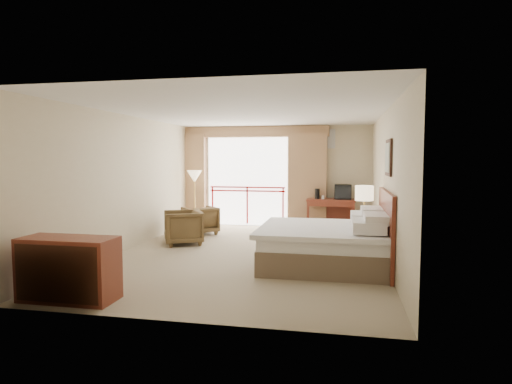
% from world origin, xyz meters
% --- Properties ---
extents(floor, '(7.00, 7.00, 0.00)m').
position_xyz_m(floor, '(0.00, 0.00, 0.00)').
color(floor, gray).
rests_on(floor, ground).
extents(ceiling, '(7.00, 7.00, 0.00)m').
position_xyz_m(ceiling, '(0.00, 0.00, 2.70)').
color(ceiling, white).
rests_on(ceiling, wall_back).
extents(wall_back, '(5.00, 0.00, 5.00)m').
position_xyz_m(wall_back, '(0.00, 3.50, 1.35)').
color(wall_back, beige).
rests_on(wall_back, ground).
extents(wall_front, '(5.00, 0.00, 5.00)m').
position_xyz_m(wall_front, '(0.00, -3.50, 1.35)').
color(wall_front, beige).
rests_on(wall_front, ground).
extents(wall_left, '(0.00, 7.00, 7.00)m').
position_xyz_m(wall_left, '(-2.50, 0.00, 1.35)').
color(wall_left, beige).
rests_on(wall_left, ground).
extents(wall_right, '(0.00, 7.00, 7.00)m').
position_xyz_m(wall_right, '(2.50, 0.00, 1.35)').
color(wall_right, beige).
rests_on(wall_right, ground).
extents(balcony_door, '(2.40, 0.00, 2.40)m').
position_xyz_m(balcony_door, '(-0.80, 3.48, 1.20)').
color(balcony_door, white).
rests_on(balcony_door, wall_back).
extents(balcony_railing, '(2.09, 0.03, 1.02)m').
position_xyz_m(balcony_railing, '(-0.80, 3.46, 0.81)').
color(balcony_railing, '#A70E0E').
rests_on(balcony_railing, wall_back).
extents(curtain_left, '(1.00, 0.26, 2.50)m').
position_xyz_m(curtain_left, '(-2.45, 3.35, 1.25)').
color(curtain_left, '#8F694B').
rests_on(curtain_left, wall_back).
extents(curtain_right, '(1.00, 0.26, 2.50)m').
position_xyz_m(curtain_right, '(0.85, 3.35, 1.25)').
color(curtain_right, '#8F694B').
rests_on(curtain_right, wall_back).
extents(valance, '(4.40, 0.22, 0.28)m').
position_xyz_m(valance, '(-0.80, 3.38, 2.55)').
color(valance, '#8F694B').
rests_on(valance, wall_back).
extents(hvac_vent, '(0.50, 0.04, 0.50)m').
position_xyz_m(hvac_vent, '(1.30, 3.47, 2.35)').
color(hvac_vent, silver).
rests_on(hvac_vent, wall_back).
extents(bed, '(2.13, 2.06, 0.97)m').
position_xyz_m(bed, '(1.50, -0.60, 0.38)').
color(bed, brown).
rests_on(bed, floor).
extents(headboard, '(0.06, 2.10, 1.30)m').
position_xyz_m(headboard, '(2.46, -0.60, 0.65)').
color(headboard, '#5D1E12').
rests_on(headboard, wall_right).
extents(framed_art, '(0.04, 0.72, 0.60)m').
position_xyz_m(framed_art, '(2.47, -0.60, 1.85)').
color(framed_art, black).
rests_on(framed_art, wall_right).
extents(nightstand, '(0.49, 0.58, 0.67)m').
position_xyz_m(nightstand, '(2.17, 0.57, 0.33)').
color(nightstand, '#5D1E12').
rests_on(nightstand, floor).
extents(table_lamp, '(0.35, 0.35, 0.62)m').
position_xyz_m(table_lamp, '(2.17, 0.62, 1.15)').
color(table_lamp, tan).
rests_on(table_lamp, nightstand).
extents(phone, '(0.21, 0.18, 0.08)m').
position_xyz_m(phone, '(2.12, 0.42, 0.71)').
color(phone, black).
rests_on(phone, nightstand).
extents(desk, '(1.22, 0.59, 0.80)m').
position_xyz_m(desk, '(1.47, 3.18, 0.62)').
color(desk, '#5D1E12').
rests_on(desk, floor).
extents(tv, '(0.42, 0.34, 0.38)m').
position_xyz_m(tv, '(1.77, 3.12, 0.99)').
color(tv, black).
rests_on(tv, desk).
extents(coffee_maker, '(0.16, 0.16, 0.27)m').
position_xyz_m(coffee_maker, '(1.12, 3.13, 0.93)').
color(coffee_maker, black).
rests_on(coffee_maker, desk).
extents(cup, '(0.07, 0.07, 0.09)m').
position_xyz_m(cup, '(1.27, 3.08, 0.84)').
color(cup, white).
rests_on(cup, desk).
extents(wastebasket, '(0.25, 0.25, 0.32)m').
position_xyz_m(wastebasket, '(0.81, 2.70, 0.16)').
color(wastebasket, black).
rests_on(wastebasket, floor).
extents(armchair_far, '(1.03, 1.04, 0.68)m').
position_xyz_m(armchair_far, '(-1.63, 1.91, 0.00)').
color(armchair_far, '#4E3A20').
rests_on(armchair_far, floor).
extents(armchair_near, '(1.06, 1.05, 0.73)m').
position_xyz_m(armchair_near, '(-1.59, 0.67, 0.00)').
color(armchair_near, '#4E3A20').
rests_on(armchair_near, floor).
extents(side_table, '(0.52, 0.52, 0.56)m').
position_xyz_m(side_table, '(-1.99, 1.36, 0.39)').
color(side_table, black).
rests_on(side_table, floor).
extents(book, '(0.19, 0.24, 0.02)m').
position_xyz_m(book, '(-1.99, 1.36, 0.57)').
color(book, white).
rests_on(book, side_table).
extents(floor_lamp, '(0.39, 0.39, 1.52)m').
position_xyz_m(floor_lamp, '(-2.09, 2.82, 1.31)').
color(floor_lamp, tan).
rests_on(floor_lamp, floor).
extents(dresser, '(1.24, 0.53, 0.82)m').
position_xyz_m(dresser, '(-1.73, -3.08, 0.41)').
color(dresser, '#5D1E12').
rests_on(dresser, floor).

